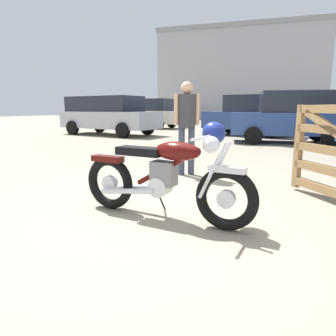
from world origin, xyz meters
TOP-DOWN VIEW (x-y plane):
  - ground_plane at (0.00, 0.00)m, footprint 80.00×80.00m
  - vintage_motorcycle at (-0.08, -0.21)m, footprint 2.08×0.73m
  - bystander at (-0.63, 2.00)m, footprint 0.42×0.30m
  - dark_sedan_left at (-0.69, 10.83)m, footprint 4.14×2.36m
  - pale_sedan_back at (-6.83, 8.81)m, footprint 4.92×2.51m
  - red_hatchback_near at (1.19, 14.44)m, footprint 4.45×2.53m
  - white_estate_far at (1.00, 8.40)m, footprint 4.14×2.36m
  - silver_sedan_mid at (-7.20, 13.99)m, footprint 4.03×2.09m
  - industrial_building at (-5.52, 36.76)m, footprint 19.83×12.31m

SIDE VIEW (x-z plane):
  - ground_plane at x=0.00m, z-range 0.00..0.00m
  - vintage_motorcycle at x=-0.08m, z-range -0.04..1.03m
  - red_hatchback_near at x=1.19m, z-range 0.00..1.67m
  - dark_sedan_left at x=-0.69m, z-range 0.03..1.81m
  - white_estate_far at x=1.00m, z-range 0.03..1.81m
  - silver_sedan_mid at x=-7.20m, z-range 0.03..1.81m
  - pale_sedan_back at x=-6.83m, z-range 0.07..1.81m
  - bystander at x=-0.63m, z-range 0.19..1.85m
  - industrial_building at x=-5.52m, z-range 0.01..10.33m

